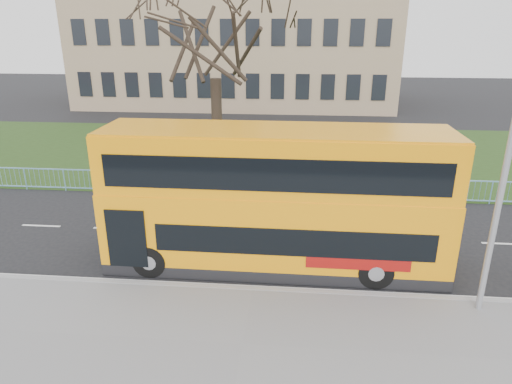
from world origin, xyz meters
TOP-DOWN VIEW (x-y plane):
  - ground at (0.00, 0.00)m, footprint 120.00×120.00m
  - kerb at (0.00, -1.55)m, footprint 80.00×0.20m
  - grass_verge at (0.00, 14.30)m, footprint 80.00×15.40m
  - guard_railing at (0.00, 6.60)m, footprint 40.00×0.12m
  - bare_tree at (-3.00, 10.00)m, footprint 8.33×8.33m
  - civic_building at (-5.00, 35.00)m, footprint 30.00×15.00m
  - yellow_bus at (0.55, 0.22)m, footprint 10.99×2.71m
  - street_lamp at (6.36, -2.01)m, footprint 1.77×0.36m

SIDE VIEW (x-z plane):
  - ground at x=0.00m, z-range 0.00..0.00m
  - grass_verge at x=0.00m, z-range 0.00..0.08m
  - kerb at x=0.00m, z-range 0.00..0.14m
  - guard_railing at x=0.00m, z-range 0.00..1.10m
  - yellow_bus at x=0.55m, z-range 0.17..4.77m
  - street_lamp at x=6.36m, z-range 0.52..8.89m
  - bare_tree at x=-3.00m, z-range 0.08..11.97m
  - civic_building at x=-5.00m, z-range 0.00..14.00m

